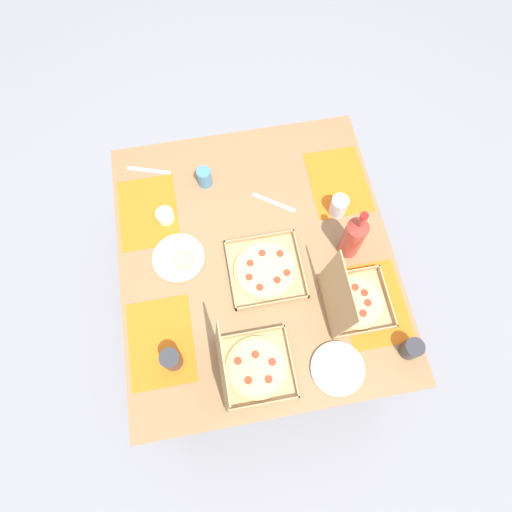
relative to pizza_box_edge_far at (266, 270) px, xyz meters
name	(u,v)px	position (x,y,z in m)	size (l,w,h in m)	color
ground_plane	(256,303)	(0.07, 0.03, -0.78)	(6.00, 6.00, 0.00)	gray
dining_table	(256,264)	(0.07, 0.03, -0.12)	(1.33, 1.19, 0.77)	#3F3328
placemat_near_left	(373,304)	(-0.22, -0.41, -0.01)	(0.36, 0.26, 0.00)	orange
placemat_near_right	(338,182)	(0.37, -0.41, -0.01)	(0.36, 0.26, 0.00)	orange
placemat_far_left	(161,342)	(-0.22, 0.47, -0.01)	(0.36, 0.26, 0.00)	orange
placemat_far_right	(148,212)	(0.37, 0.47, -0.01)	(0.36, 0.26, 0.00)	orange
pizza_box_edge_far	(266,270)	(0.00, 0.00, 0.00)	(0.31, 0.31, 0.04)	tan
pizza_box_corner_left	(250,368)	(-0.39, 0.14, 0.04)	(0.28, 0.28, 0.32)	tan
pizza_box_corner_right	(352,301)	(-0.21, -0.32, 0.04)	(0.27, 0.27, 0.30)	tan
plate_near_left	(179,258)	(0.12, 0.36, 0.00)	(0.22, 0.22, 0.03)	white
plate_far_right	(337,369)	(-0.45, -0.20, 0.00)	(0.21, 0.21, 0.02)	white
soda_bottle	(354,237)	(0.04, -0.37, 0.12)	(0.09, 0.09, 0.32)	#B2382D
cup_dark	(171,360)	(-0.31, 0.43, 0.04)	(0.08, 0.08, 0.11)	#333338
cup_spare	(205,177)	(0.48, 0.19, 0.04)	(0.06, 0.06, 0.10)	teal
cup_clear_right	(412,349)	(-0.43, -0.50, 0.04)	(0.08, 0.08, 0.09)	#333338
cup_red	(339,206)	(0.22, -0.37, 0.04)	(0.08, 0.08, 0.10)	silver
condiment_bowl	(165,216)	(0.33, 0.39, 0.01)	(0.08, 0.08, 0.05)	white
knife_by_near_right	(149,170)	(0.59, 0.45, -0.01)	(0.21, 0.02, 0.01)	#B7B7BC
knife_by_far_left	(274,203)	(0.32, -0.10, -0.01)	(0.21, 0.02, 0.01)	#B7B7BC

